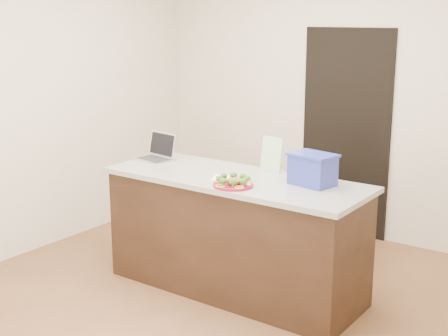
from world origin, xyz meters
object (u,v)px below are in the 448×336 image
Objects in this scene: blue_box at (313,169)px; chair at (305,208)px; napkin at (224,178)px; island at (235,234)px; laptop at (158,152)px; plate at (233,185)px; yogurt_bottle at (249,185)px.

chair is (-0.35, 0.56, -0.50)m from blue_box.
chair reaches higher than napkin.
island is 0.83m from blue_box.
napkin is at bearing -4.58° from laptop.
blue_box is (0.62, 0.22, 0.11)m from napkin.
plate is 1.01m from chair.
plate is at bearing -101.45° from chair.
island is at bearing 1.69° from laptop.
yogurt_bottle is 0.48m from blue_box.
laptop is at bearing 173.00° from island.
island is 12.41× the size of napkin.
island is 31.52× the size of yogurt_bottle.
chair is at bearing 71.55° from island.
laptop is (-1.01, 0.34, 0.05)m from plate.
plate is 0.23m from napkin.
plate is at bearing -38.08° from napkin.
blue_box is at bearing 39.73° from plate.
napkin is at bearing -114.46° from island.
plate is at bearing -176.79° from yogurt_bottle.
island is at bearing 65.54° from napkin.
napkin is (-0.18, 0.14, -0.01)m from plate.
laptop is 0.36× the size of chair.
yogurt_bottle is 0.19× the size of laptop.
chair is at bearing 132.65° from blue_box.
laptop is 1.32m from chair.
island is 0.54m from plate.
laptop is (-1.14, 0.33, 0.03)m from yogurt_bottle.
island is 1.02m from laptop.
blue_box is at bearing 19.90° from napkin.
chair is (0.23, 0.69, 0.08)m from island.
napkin is at bearing -114.95° from chair.
chair is at bearing 92.29° from yogurt_bottle.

